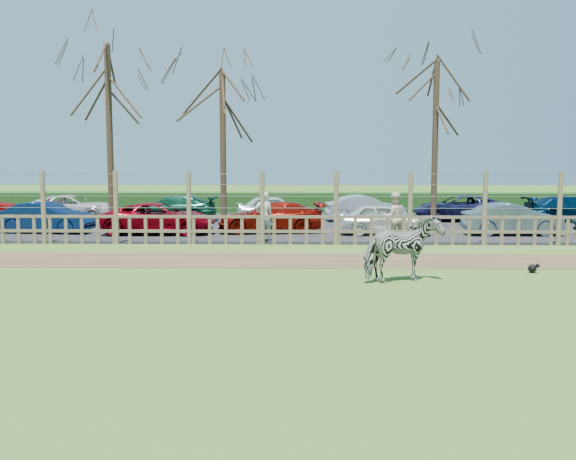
{
  "coord_description": "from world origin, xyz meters",
  "views": [
    {
      "loc": [
        1.38,
        -13.66,
        2.87
      ],
      "look_at": [
        1.0,
        2.5,
        1.1
      ],
      "focal_mm": 40.0,
      "sensor_mm": 36.0,
      "label": 1
    }
  ],
  "objects_px": {
    "car_1": "(47,217)",
    "car_13": "(570,209)",
    "car_10": "(274,208)",
    "car_12": "(459,208)",
    "visitor_a": "(264,216)",
    "visitor_b": "(394,217)",
    "car_9": "(172,208)",
    "car_4": "(384,219)",
    "crow": "(533,268)",
    "tree_left": "(108,92)",
    "car_11": "(365,208)",
    "car_5": "(512,219)",
    "car_3": "(271,217)",
    "tree_mid": "(223,112)",
    "zebra": "(402,249)",
    "tree_right": "(436,104)",
    "car_2": "(159,218)",
    "car_8": "(73,208)"
  },
  "relations": [
    {
      "from": "car_1",
      "to": "car_13",
      "type": "relative_size",
      "value": 0.88
    },
    {
      "from": "car_10",
      "to": "car_12",
      "type": "relative_size",
      "value": 0.82
    },
    {
      "from": "visitor_a",
      "to": "car_10",
      "type": "xyz_separation_m",
      "value": [
        0.03,
        7.35,
        -0.26
      ]
    },
    {
      "from": "car_12",
      "to": "car_10",
      "type": "bearing_deg",
      "value": -87.02
    },
    {
      "from": "visitor_b",
      "to": "car_9",
      "type": "xyz_separation_m",
      "value": [
        -9.25,
        7.54,
        -0.26
      ]
    },
    {
      "from": "visitor_b",
      "to": "car_4",
      "type": "bearing_deg",
      "value": -99.62
    },
    {
      "from": "crow",
      "to": "car_4",
      "type": "height_order",
      "value": "car_4"
    },
    {
      "from": "tree_left",
      "to": "crow",
      "type": "relative_size",
      "value": 26.87
    },
    {
      "from": "car_11",
      "to": "tree_left",
      "type": "bearing_deg",
      "value": 102.53
    },
    {
      "from": "car_4",
      "to": "car_10",
      "type": "bearing_deg",
      "value": 43.79
    },
    {
      "from": "car_10",
      "to": "car_13",
      "type": "distance_m",
      "value": 13.65
    },
    {
      "from": "car_13",
      "to": "visitor_b",
      "type": "bearing_deg",
      "value": 128.55
    },
    {
      "from": "tree_left",
      "to": "car_13",
      "type": "relative_size",
      "value": 1.9
    },
    {
      "from": "car_12",
      "to": "car_9",
      "type": "bearing_deg",
      "value": -87.53
    },
    {
      "from": "car_5",
      "to": "car_9",
      "type": "relative_size",
      "value": 0.88
    },
    {
      "from": "car_11",
      "to": "car_12",
      "type": "bearing_deg",
      "value": -93.36
    },
    {
      "from": "car_3",
      "to": "car_9",
      "type": "height_order",
      "value": "same"
    },
    {
      "from": "tree_mid",
      "to": "visitor_b",
      "type": "distance_m",
      "value": 9.15
    },
    {
      "from": "car_13",
      "to": "car_9",
      "type": "bearing_deg",
      "value": 89.05
    },
    {
      "from": "zebra",
      "to": "crow",
      "type": "height_order",
      "value": "zebra"
    },
    {
      "from": "visitor_b",
      "to": "car_11",
      "type": "relative_size",
      "value": 0.47
    },
    {
      "from": "tree_left",
      "to": "car_3",
      "type": "distance_m",
      "value": 8.37
    },
    {
      "from": "tree_right",
      "to": "car_2",
      "type": "distance_m",
      "value": 12.51
    },
    {
      "from": "car_2",
      "to": "car_8",
      "type": "xyz_separation_m",
      "value": [
        -5.24,
        5.3,
        0.0
      ]
    },
    {
      "from": "car_13",
      "to": "visitor_a",
      "type": "bearing_deg",
      "value": 117.13
    },
    {
      "from": "tree_mid",
      "to": "car_12",
      "type": "bearing_deg",
      "value": 14.98
    },
    {
      "from": "car_5",
      "to": "car_8",
      "type": "distance_m",
      "value": 19.47
    },
    {
      "from": "crow",
      "to": "zebra",
      "type": "bearing_deg",
      "value": -159.39
    },
    {
      "from": "tree_mid",
      "to": "car_1",
      "type": "distance_m",
      "value": 8.24
    },
    {
      "from": "tree_left",
      "to": "tree_right",
      "type": "height_order",
      "value": "tree_left"
    },
    {
      "from": "crow",
      "to": "car_5",
      "type": "relative_size",
      "value": 0.08
    },
    {
      "from": "tree_right",
      "to": "car_4",
      "type": "distance_m",
      "value": 6.25
    },
    {
      "from": "car_2",
      "to": "car_11",
      "type": "distance_m",
      "value": 10.02
    },
    {
      "from": "tree_right",
      "to": "car_11",
      "type": "distance_m",
      "value": 5.76
    },
    {
      "from": "car_3",
      "to": "car_5",
      "type": "relative_size",
      "value": 1.14
    },
    {
      "from": "car_2",
      "to": "car_5",
      "type": "relative_size",
      "value": 1.19
    },
    {
      "from": "tree_left",
      "to": "car_2",
      "type": "height_order",
      "value": "tree_left"
    },
    {
      "from": "tree_right",
      "to": "car_13",
      "type": "bearing_deg",
      "value": 17.11
    },
    {
      "from": "car_1",
      "to": "car_8",
      "type": "relative_size",
      "value": 0.84
    },
    {
      "from": "car_5",
      "to": "car_13",
      "type": "bearing_deg",
      "value": -40.07
    },
    {
      "from": "car_9",
      "to": "car_13",
      "type": "height_order",
      "value": "same"
    },
    {
      "from": "visitor_b",
      "to": "car_2",
      "type": "relative_size",
      "value": 0.4
    },
    {
      "from": "tree_left",
      "to": "car_10",
      "type": "xyz_separation_m",
      "value": [
        6.53,
        3.55,
        -4.98
      ]
    },
    {
      "from": "zebra",
      "to": "crow",
      "type": "xyz_separation_m",
      "value": [
        3.54,
        1.33,
        -0.68
      ]
    },
    {
      "from": "tree_left",
      "to": "car_8",
      "type": "distance_m",
      "value": 6.76
    },
    {
      "from": "car_1",
      "to": "zebra",
      "type": "bearing_deg",
      "value": -122.52
    },
    {
      "from": "tree_mid",
      "to": "car_5",
      "type": "relative_size",
      "value": 1.87
    },
    {
      "from": "tree_left",
      "to": "car_13",
      "type": "xyz_separation_m",
      "value": [
        20.18,
        3.56,
        -4.98
      ]
    },
    {
      "from": "visitor_b",
      "to": "car_13",
      "type": "distance_m",
      "value": 11.9
    },
    {
      "from": "tree_right",
      "to": "visitor_a",
      "type": "distance_m",
      "value": 9.79
    }
  ]
}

